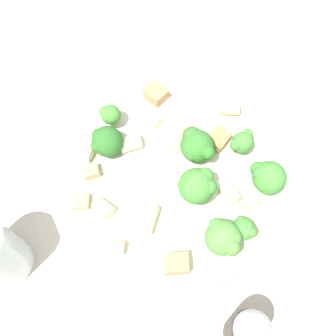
{
  "coord_description": "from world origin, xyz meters",
  "views": [
    {
      "loc": [
        -0.1,
        -0.16,
        0.47
      ],
      "look_at": [
        0.0,
        0.0,
        0.05
      ],
      "focal_mm": 45.0,
      "sensor_mm": 36.0,
      "label": 1
    }
  ],
  "objects_px": {
    "chicken_chunk_1": "(176,264)",
    "chicken_chunk_3": "(81,202)",
    "broccoli_floret_3": "(221,240)",
    "rigatoni_9": "(182,177)",
    "rigatoni_0": "(229,107)",
    "rigatoni_7": "(176,138)",
    "broccoli_floret_2": "(242,142)",
    "broccoli_floret_4": "(268,177)",
    "broccoli_floret_7": "(198,185)",
    "rigatoni_5": "(114,247)",
    "rigatoni_1": "(105,209)",
    "rigatoni_2": "(152,119)",
    "pepper_shaker": "(248,331)",
    "broccoli_floret_6": "(106,141)",
    "chicken_chunk_0": "(156,94)",
    "rigatoni_8": "(148,219)",
    "rigatoni_4": "(251,201)",
    "broccoli_floret_1": "(243,229)",
    "chicken_chunk_4": "(91,172)",
    "pasta_bowl": "(168,177)",
    "chicken_chunk_2": "(216,136)",
    "rigatoni_3": "(130,143)",
    "rigatoni_10": "(230,193)",
    "broccoli_floret_5": "(110,115)",
    "rigatoni_6": "(80,153)",
    "broccoli_floret_0": "(197,146)"
  },
  "relations": [
    {
      "from": "chicken_chunk_1",
      "to": "chicken_chunk_3",
      "type": "xyz_separation_m",
      "value": [
        -0.05,
        0.11,
        -0.0
      ]
    },
    {
      "from": "broccoli_floret_3",
      "to": "rigatoni_9",
      "type": "bearing_deg",
      "value": 82.9
    },
    {
      "from": "rigatoni_0",
      "to": "rigatoni_7",
      "type": "bearing_deg",
      "value": 179.95
    },
    {
      "from": "broccoli_floret_2",
      "to": "rigatoni_9",
      "type": "xyz_separation_m",
      "value": [
        -0.08,
        0.01,
        -0.01
      ]
    },
    {
      "from": "broccoli_floret_4",
      "to": "broccoli_floret_7",
      "type": "xyz_separation_m",
      "value": [
        -0.07,
        0.03,
        0.0
      ]
    },
    {
      "from": "rigatoni_5",
      "to": "rigatoni_1",
      "type": "bearing_deg",
      "value": 73.36
    },
    {
      "from": "rigatoni_2",
      "to": "pepper_shaker",
      "type": "relative_size",
      "value": 0.24
    },
    {
      "from": "broccoli_floret_6",
      "to": "rigatoni_1",
      "type": "bearing_deg",
      "value": -122.41
    },
    {
      "from": "rigatoni_5",
      "to": "chicken_chunk_0",
      "type": "relative_size",
      "value": 0.85
    },
    {
      "from": "rigatoni_5",
      "to": "rigatoni_8",
      "type": "relative_size",
      "value": 0.72
    },
    {
      "from": "pepper_shaker",
      "to": "rigatoni_0",
      "type": "bearing_deg",
      "value": 57.55
    },
    {
      "from": "rigatoni_2",
      "to": "rigatoni_4",
      "type": "distance_m",
      "value": 0.15
    },
    {
      "from": "broccoli_floret_1",
      "to": "chicken_chunk_4",
      "type": "distance_m",
      "value": 0.18
    },
    {
      "from": "chicken_chunk_1",
      "to": "chicken_chunk_4",
      "type": "relative_size",
      "value": 1.5
    },
    {
      "from": "pasta_bowl",
      "to": "chicken_chunk_2",
      "type": "height_order",
      "value": "chicken_chunk_2"
    },
    {
      "from": "broccoli_floret_6",
      "to": "rigatoni_8",
      "type": "relative_size",
      "value": 1.32
    },
    {
      "from": "rigatoni_4",
      "to": "rigatoni_5",
      "type": "height_order",
      "value": "same"
    },
    {
      "from": "rigatoni_1",
      "to": "rigatoni_7",
      "type": "height_order",
      "value": "rigatoni_7"
    },
    {
      "from": "rigatoni_3",
      "to": "rigatoni_10",
      "type": "height_order",
      "value": "rigatoni_3"
    },
    {
      "from": "pasta_bowl",
      "to": "broccoli_floret_5",
      "type": "bearing_deg",
      "value": 104.02
    },
    {
      "from": "chicken_chunk_0",
      "to": "chicken_chunk_2",
      "type": "relative_size",
      "value": 1.03
    },
    {
      "from": "rigatoni_8",
      "to": "rigatoni_9",
      "type": "relative_size",
      "value": 1.38
    },
    {
      "from": "rigatoni_8",
      "to": "chicken_chunk_1",
      "type": "bearing_deg",
      "value": -91.51
    },
    {
      "from": "rigatoni_5",
      "to": "rigatoni_3",
      "type": "bearing_deg",
      "value": 50.93
    },
    {
      "from": "broccoli_floret_2",
      "to": "chicken_chunk_4",
      "type": "distance_m",
      "value": 0.17
    },
    {
      "from": "chicken_chunk_1",
      "to": "chicken_chunk_0",
      "type": "bearing_deg",
      "value": 63.2
    },
    {
      "from": "rigatoni_6",
      "to": "rigatoni_8",
      "type": "xyz_separation_m",
      "value": [
        0.02,
        -0.11,
        0.0
      ]
    },
    {
      "from": "broccoli_floret_6",
      "to": "rigatoni_7",
      "type": "bearing_deg",
      "value": -25.73
    },
    {
      "from": "pepper_shaker",
      "to": "rigatoni_1",
      "type": "bearing_deg",
      "value": 106.71
    },
    {
      "from": "broccoli_floret_7",
      "to": "rigatoni_10",
      "type": "xyz_separation_m",
      "value": [
        0.03,
        -0.02,
        -0.02
      ]
    },
    {
      "from": "rigatoni_7",
      "to": "chicken_chunk_3",
      "type": "bearing_deg",
      "value": -177.03
    },
    {
      "from": "broccoli_floret_3",
      "to": "rigatoni_10",
      "type": "height_order",
      "value": "broccoli_floret_3"
    },
    {
      "from": "broccoli_floret_0",
      "to": "chicken_chunk_4",
      "type": "xyz_separation_m",
      "value": [
        -0.11,
        0.04,
        -0.02
      ]
    },
    {
      "from": "chicken_chunk_3",
      "to": "rigatoni_1",
      "type": "bearing_deg",
      "value": -53.39
    },
    {
      "from": "broccoli_floret_3",
      "to": "broccoli_floret_4",
      "type": "bearing_deg",
      "value": 18.87
    },
    {
      "from": "broccoli_floret_0",
      "to": "rigatoni_5",
      "type": "xyz_separation_m",
      "value": [
        -0.13,
        -0.04,
        -0.02
      ]
    },
    {
      "from": "broccoli_floret_6",
      "to": "chicken_chunk_3",
      "type": "xyz_separation_m",
      "value": [
        -0.06,
        -0.04,
        -0.02
      ]
    },
    {
      "from": "broccoli_floret_0",
      "to": "rigatoni_5",
      "type": "height_order",
      "value": "broccoli_floret_0"
    },
    {
      "from": "rigatoni_9",
      "to": "chicken_chunk_4",
      "type": "relative_size",
      "value": 1.3
    },
    {
      "from": "broccoli_floret_3",
      "to": "rigatoni_8",
      "type": "bearing_deg",
      "value": 126.28
    },
    {
      "from": "broccoli_floret_1",
      "to": "rigatoni_3",
      "type": "distance_m",
      "value": 0.16
    },
    {
      "from": "rigatoni_2",
      "to": "rigatoni_6",
      "type": "height_order",
      "value": "rigatoni_6"
    },
    {
      "from": "pepper_shaker",
      "to": "broccoli_floret_2",
      "type": "bearing_deg",
      "value": 54.91
    },
    {
      "from": "broccoli_floret_4",
      "to": "broccoli_floret_6",
      "type": "bearing_deg",
      "value": 132.2
    },
    {
      "from": "broccoli_floret_1",
      "to": "rigatoni_8",
      "type": "relative_size",
      "value": 1.15
    },
    {
      "from": "broccoli_floret_7",
      "to": "broccoli_floret_1",
      "type": "bearing_deg",
      "value": -78.05
    },
    {
      "from": "rigatoni_5",
      "to": "rigatoni_7",
      "type": "bearing_deg",
      "value": 29.54
    },
    {
      "from": "broccoli_floret_2",
      "to": "broccoli_floret_7",
      "type": "height_order",
      "value": "broccoli_floret_7"
    },
    {
      "from": "rigatoni_6",
      "to": "rigatoni_7",
      "type": "height_order",
      "value": "rigatoni_7"
    },
    {
      "from": "broccoli_floret_1",
      "to": "broccoli_floret_2",
      "type": "distance_m",
      "value": 0.1
    }
  ]
}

